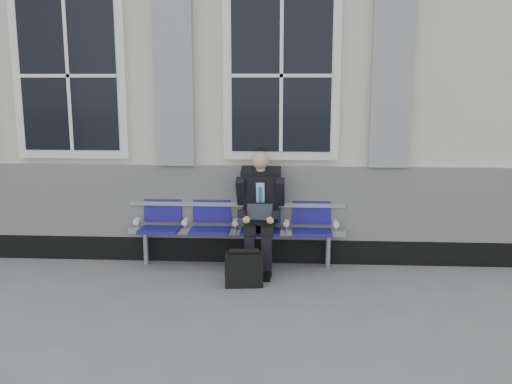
{
  "coord_description": "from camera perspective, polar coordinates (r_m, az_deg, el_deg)",
  "views": [
    {
      "loc": [
        0.46,
        -5.26,
        2.18
      ],
      "look_at": [
        0.09,
        0.9,
        0.98
      ],
      "focal_mm": 40.0,
      "sensor_mm": 36.0,
      "label": 1
    }
  ],
  "objects": [
    {
      "name": "ground",
      "position": [
        5.71,
        -1.47,
        -11.48
      ],
      "size": [
        70.0,
        70.0,
        0.0
      ],
      "primitive_type": "plane",
      "color": "slate",
      "rests_on": "ground"
    },
    {
      "name": "station_building",
      "position": [
        8.74,
        0.33,
        11.24
      ],
      "size": [
        14.4,
        4.4,
        4.49
      ],
      "color": "silver",
      "rests_on": "ground"
    },
    {
      "name": "bench",
      "position": [
        6.81,
        -2.01,
        -2.88
      ],
      "size": [
        2.6,
        0.47,
        0.91
      ],
      "color": "#9EA0A3",
      "rests_on": "ground"
    },
    {
      "name": "businessman",
      "position": [
        6.61,
        0.43,
        -1.44
      ],
      "size": [
        0.56,
        0.76,
        1.4
      ],
      "color": "black",
      "rests_on": "ground"
    },
    {
      "name": "briefcase",
      "position": [
        6.21,
        -1.22,
        -7.7
      ],
      "size": [
        0.42,
        0.21,
        0.42
      ],
      "color": "black",
      "rests_on": "ground"
    }
  ]
}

